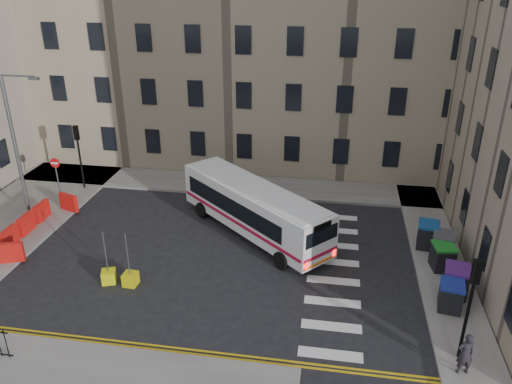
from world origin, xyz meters
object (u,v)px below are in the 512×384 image
(wheelie_bin_a, at_px, (451,296))
(bollard_chevron, at_px, (130,279))
(streetlamp, at_px, (16,148))
(wheelie_bin_c, at_px, (443,257))
(bollard_yellow, at_px, (109,276))
(bus, at_px, (253,207))
(pedestrian, at_px, (465,354))
(wheelie_bin_d, at_px, (443,245))
(wheelie_bin_e, at_px, (428,235))
(wheelie_bin_b, at_px, (456,280))

(wheelie_bin_a, bearing_deg, bollard_chevron, -169.00)
(streetlamp, xyz_separation_m, wheelie_bin_c, (21.96, -1.54, -3.57))
(wheelie_bin_a, xyz_separation_m, bollard_chevron, (-13.77, -0.37, -0.46))
(bollard_yellow, height_order, bollard_chevron, same)
(bus, bearing_deg, streetlamp, 134.67)
(pedestrian, bearing_deg, wheelie_bin_c, -106.65)
(wheelie_bin_a, bearing_deg, streetlamp, 177.50)
(wheelie_bin_a, height_order, wheelie_bin_c, wheelie_bin_c)
(wheelie_bin_a, bearing_deg, wheelie_bin_d, 94.47)
(bus, relative_size, wheelie_bin_a, 7.21)
(wheelie_bin_a, distance_m, bollard_chevron, 13.78)
(bus, distance_m, bollard_yellow, 8.06)
(wheelie_bin_d, distance_m, wheelie_bin_e, 1.11)
(pedestrian, bearing_deg, wheelie_bin_e, -103.28)
(bus, distance_m, wheelie_bin_d, 9.56)
(bus, height_order, wheelie_bin_b, bus)
(streetlamp, height_order, pedestrian, streetlamp)
(wheelie_bin_e, relative_size, bollard_yellow, 2.22)
(wheelie_bin_c, distance_m, wheelie_bin_e, 2.00)
(pedestrian, bearing_deg, bus, -58.16)
(pedestrian, xyz_separation_m, bollard_yellow, (-14.59, 3.35, -0.68))
(wheelie_bin_d, distance_m, bollard_yellow, 15.81)
(bus, distance_m, wheelie_bin_b, 10.39)
(wheelie_bin_b, relative_size, wheelie_bin_c, 1.10)
(bus, distance_m, wheelie_bin_a, 10.52)
(wheelie_bin_a, distance_m, wheelie_bin_d, 4.09)
(wheelie_bin_b, height_order, wheelie_bin_d, wheelie_bin_b)
(wheelie_bin_b, bearing_deg, wheelie_bin_c, 107.07)
(wheelie_bin_b, height_order, wheelie_bin_c, wheelie_bin_b)
(wheelie_bin_c, distance_m, bollard_chevron, 14.39)
(streetlamp, height_order, wheelie_bin_b, streetlamp)
(wheelie_bin_a, relative_size, pedestrian, 0.74)
(streetlamp, xyz_separation_m, wheelie_bin_d, (22.13, -0.54, -3.54))
(streetlamp, xyz_separation_m, wheelie_bin_a, (21.77, -4.61, -3.58))
(wheelie_bin_d, bearing_deg, bus, -174.79)
(bus, relative_size, pedestrian, 5.31)
(wheelie_bin_d, bearing_deg, wheelie_bin_a, -82.96)
(wheelie_bin_d, bearing_deg, streetlamp, -169.36)
(pedestrian, bearing_deg, streetlamp, -34.20)
(wheelie_bin_c, bearing_deg, wheelie_bin_e, 93.69)
(bus, relative_size, wheelie_bin_d, 6.54)
(wheelie_bin_a, bearing_deg, bus, 159.72)
(streetlamp, distance_m, bollard_yellow, 9.44)
(bus, bearing_deg, wheelie_bin_a, -77.75)
(wheelie_bin_d, relative_size, bollard_yellow, 2.26)
(wheelie_bin_b, relative_size, bollard_yellow, 2.26)
(streetlamp, height_order, bollard_chevron, streetlamp)
(wheelie_bin_a, height_order, wheelie_bin_b, wheelie_bin_b)
(streetlamp, relative_size, bollard_yellow, 13.57)
(bus, bearing_deg, wheelie_bin_c, -60.96)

